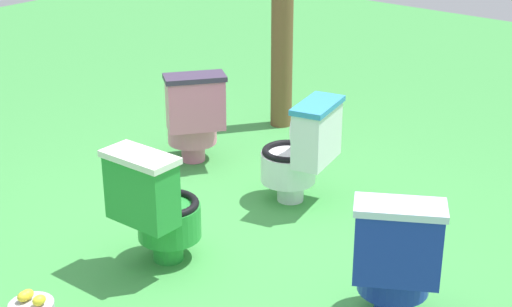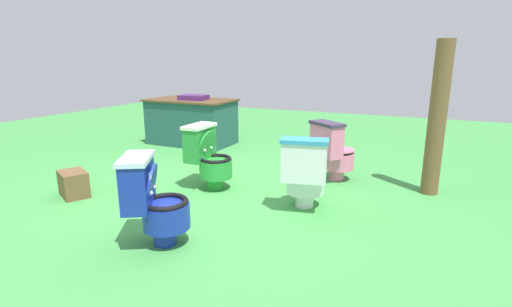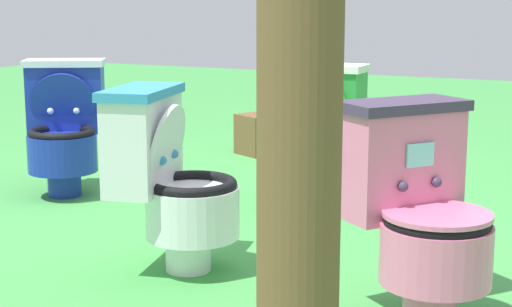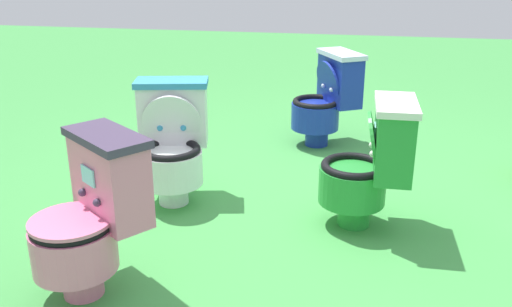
{
  "view_description": "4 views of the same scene",
  "coord_description": "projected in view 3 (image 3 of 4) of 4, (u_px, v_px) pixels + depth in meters",
  "views": [
    {
      "loc": [
        -2.96,
        -2.75,
        2.37
      ],
      "look_at": [
        0.66,
        0.2,
        0.43
      ],
      "focal_mm": 55.74,
      "sensor_mm": 36.0,
      "label": 1
    },
    {
      "loc": [
        2.02,
        -3.27,
        1.43
      ],
      "look_at": [
        0.43,
        0.15,
        0.49
      ],
      "focal_mm": 26.47,
      "sensor_mm": 36.0,
      "label": 2
    },
    {
      "loc": [
        3.65,
        1.74,
        1.08
      ],
      "look_at": [
        0.58,
        0.25,
        0.41
      ],
      "focal_mm": 57.35,
      "sensor_mm": 36.0,
      "label": 3
    },
    {
      "loc": [
        -0.11,
        3.1,
        1.48
      ],
      "look_at": [
        0.43,
        0.26,
        0.4
      ],
      "focal_mm": 39.11,
      "sensor_mm": 36.0,
      "label": 4
    }
  ],
  "objects": [
    {
      "name": "toilet_blue",
      "position": [
        64.0,
        126.0,
        4.45
      ],
      "size": [
        0.63,
        0.6,
        0.73
      ],
      "rotation": [
        0.0,
        0.0,
        5.24
      ],
      "color": "#192D9E",
      "rests_on": "ground"
    },
    {
      "name": "small_crate",
      "position": [
        264.0,
        133.0,
        5.62
      ],
      "size": [
        0.42,
        0.37,
        0.27
      ],
      "primitive_type": "cube",
      "rotation": [
        0.0,
        0.0,
        5.82
      ],
      "color": "brown",
      "rests_on": "ground"
    },
    {
      "name": "toilet_white",
      "position": [
        169.0,
        178.0,
        3.2
      ],
      "size": [
        0.5,
        0.57,
        0.73
      ],
      "rotation": [
        0.0,
        0.0,
        0.22
      ],
      "color": "white",
      "rests_on": "ground"
    },
    {
      "name": "toilet_pink",
      "position": [
        420.0,
        209.0,
        2.74
      ],
      "size": [
        0.62,
        0.63,
        0.73
      ],
      "rotation": [
        0.0,
        0.0,
        5.63
      ],
      "color": "pink",
      "rests_on": "ground"
    },
    {
      "name": "ground",
      "position": [
        260.0,
        209.0,
        4.17
      ],
      "size": [
        14.0,
        14.0,
        0.0
      ],
      "primitive_type": "plane",
      "color": "#429947"
    },
    {
      "name": "toilet_green",
      "position": [
        316.0,
        135.0,
        4.18
      ],
      "size": [
        0.5,
        0.44,
        0.73
      ],
      "rotation": [
        0.0,
        0.0,
        4.73
      ],
      "color": "green",
      "rests_on": "ground"
    },
    {
      "name": "wooden_post",
      "position": [
        299.0,
        123.0,
        1.7
      ],
      "size": [
        0.18,
        0.18,
        1.64
      ],
      "primitive_type": "cylinder",
      "color": "brown",
      "rests_on": "ground"
    },
    {
      "name": "lemon_bucket",
      "position": [
        361.0,
        152.0,
        5.07
      ],
      "size": [
        0.22,
        0.22,
        0.28
      ],
      "color": "#B7B7BF",
      "rests_on": "ground"
    }
  ]
}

